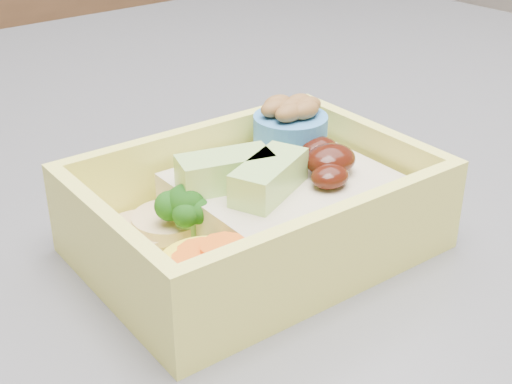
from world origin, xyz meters
TOP-DOWN VIEW (x-y plane):
  - bento_box at (0.03, -0.23)m, footprint 0.19×0.14m

SIDE VIEW (x-z plane):
  - bento_box at x=0.03m, z-range 0.91..0.98m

